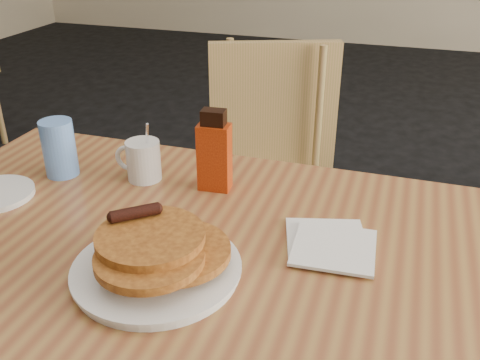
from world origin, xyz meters
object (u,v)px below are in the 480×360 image
Objects in this scene: main_table at (172,258)px; chair_main_far at (265,164)px; syrup_bottle at (214,153)px; coffee_mug at (143,160)px; blue_tumbler at (59,148)px; pancake_plate at (156,259)px.

chair_main_far reaches higher than main_table.
syrup_bottle is at bearing -107.19° from chair_main_far.
coffee_mug is (-0.16, 0.21, 0.09)m from main_table.
coffee_mug is at bearing 127.67° from main_table.
coffee_mug is at bearing 11.20° from blue_tumbler.
pancake_plate is at bearing -71.95° from coffee_mug.
blue_tumbler is at bearing -177.37° from syrup_bottle.
main_table is 6.78× the size of syrup_bottle.
pancake_plate is 0.32m from syrup_bottle.
blue_tumbler is at bearing 178.61° from coffee_mug.
chair_main_far is at bearing 93.49° from pancake_plate.
main_table is 1.32× the size of chair_main_far.
coffee_mug is 0.17m from syrup_bottle.
blue_tumbler is (-0.37, 0.27, 0.03)m from pancake_plate.
syrup_bottle reaches higher than coffee_mug.
main_table is 8.59× the size of coffee_mug.
pancake_plate reaches higher than main_table.
main_table is at bearing -96.74° from syrup_bottle.
syrup_bottle is (0.01, 0.22, 0.13)m from main_table.
chair_main_far is 0.62m from coffee_mug.
chair_main_far is at bearing 61.79° from blue_tumbler.
main_table is 0.13m from pancake_plate.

